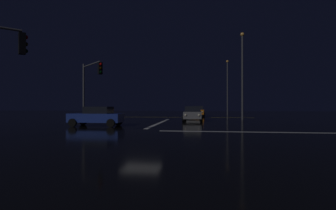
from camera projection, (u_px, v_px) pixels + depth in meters
ground at (142, 131)px, 16.67m from camera, size 120.00×120.00×0.10m
stop_line_north at (160, 123)px, 24.05m from camera, size 0.35×12.67×0.01m
centre_line_ns at (173, 117)px, 35.56m from camera, size 22.00×0.15×0.01m
crosswalk_bar_east at (260, 132)px, 15.71m from camera, size 12.67×0.40×0.01m
sedan_gray at (193, 114)px, 26.76m from camera, size 2.02×4.33×1.57m
sedan_silver at (193, 112)px, 33.53m from camera, size 2.02×4.33×1.57m
sedan_orange at (198, 111)px, 39.15m from camera, size 2.02×4.33×1.57m
sedan_white at (196, 110)px, 45.01m from camera, size 2.02×4.33×1.57m
sedan_green at (195, 110)px, 50.81m from camera, size 2.02×4.33×1.57m
sedan_blue_crossing at (97, 116)px, 20.39m from camera, size 4.33×2.02×1.57m
traffic_signal_nw at (90, 80)px, 24.00m from camera, size 3.26×3.26×5.85m
streetlamp_right_far at (227, 84)px, 44.39m from camera, size 0.44×0.44×9.63m
streetlamp_right_near at (242, 70)px, 28.52m from camera, size 0.44×0.44×9.91m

